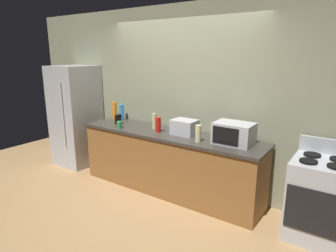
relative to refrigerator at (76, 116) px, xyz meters
name	(u,v)px	position (x,y,z in m)	size (l,w,h in m)	color
ground_plane	(152,201)	(2.05, -0.40, -0.90)	(8.00, 8.00, 0.00)	#A87F51
back_wall	(183,98)	(2.05, 0.41, 0.45)	(6.40, 0.10, 2.70)	gray
counter_run	(168,162)	(2.05, 0.00, -0.45)	(2.84, 0.64, 0.90)	brown
refrigerator	(76,116)	(0.00, 0.00, 0.00)	(0.72, 0.73, 1.80)	#B7BABF
stove_range	(318,199)	(4.05, 0.00, -0.44)	(0.60, 0.61, 1.08)	#B7BABF
microwave	(234,133)	(3.02, 0.05, 0.13)	(0.48, 0.35, 0.27)	#B7BABF
toaster_oven	(184,127)	(2.29, 0.06, 0.10)	(0.34, 0.26, 0.21)	#B7BABF
cordless_phone	(118,119)	(1.07, 0.00, 0.07)	(0.05, 0.11, 0.15)	black
bottle_hand_soap	(198,134)	(2.62, -0.14, 0.11)	(0.07, 0.07, 0.22)	beige
bottle_hot_sauce	(158,125)	(1.91, -0.04, 0.11)	(0.08, 0.08, 0.22)	red
bottle_dish_soap	(115,111)	(0.77, 0.22, 0.15)	(0.08, 0.08, 0.29)	orange
bottle_vinegar	(154,121)	(1.74, 0.08, 0.12)	(0.06, 0.06, 0.24)	beige
bottle_spray_cleaner	(122,112)	(0.92, 0.24, 0.13)	(0.07, 0.07, 0.27)	#338CE5
mug_green	(119,125)	(1.29, -0.20, 0.05)	(0.08, 0.08, 0.10)	#2D8C47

